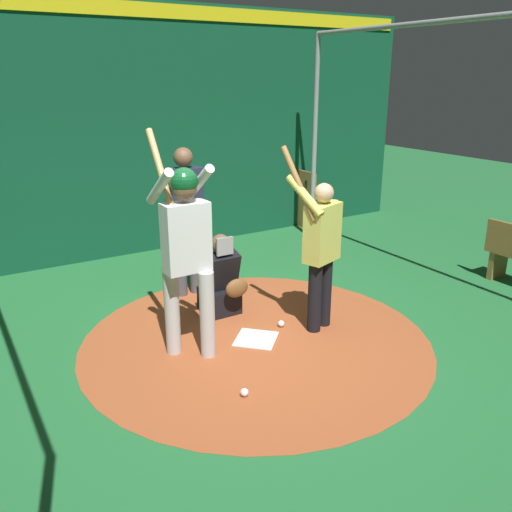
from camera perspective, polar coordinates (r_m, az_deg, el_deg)
ground_plane at (r=5.78m, az=0.00°, el=-8.94°), size 26.30×26.30×0.00m
dirt_circle at (r=5.78m, az=0.00°, el=-8.92°), size 3.70×3.70×0.01m
home_plate at (r=5.78m, az=0.00°, el=-8.84°), size 0.59×0.59×0.01m
batter at (r=5.11m, az=-7.50°, el=1.30°), size 0.68×0.49×2.22m
catcher at (r=6.26m, az=-3.74°, el=-2.85°), size 0.58×0.40×0.98m
umpire at (r=6.67m, az=-7.53°, el=4.52°), size 0.23×0.49×1.87m
visitor at (r=5.74m, az=6.93°, el=0.97°), size 0.54×0.59×2.01m
back_wall at (r=8.44m, az=-13.18°, el=12.72°), size 0.23×10.30×3.70m
cage_frame at (r=5.13m, az=0.00°, el=14.21°), size 5.53×5.67×3.32m
bat_rack at (r=9.87m, az=5.14°, el=5.88°), size 0.70×0.21×1.05m
baseball_0 at (r=6.05m, az=2.70°, el=-7.21°), size 0.07×0.07×0.07m
baseball_1 at (r=4.85m, az=-1.25°, el=-14.34°), size 0.07×0.07×0.07m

